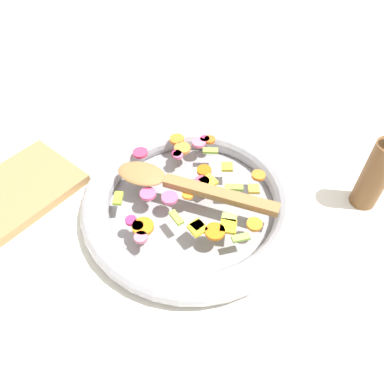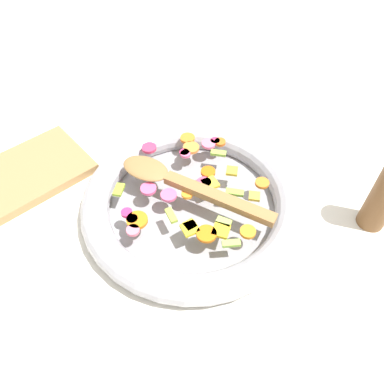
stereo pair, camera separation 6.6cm
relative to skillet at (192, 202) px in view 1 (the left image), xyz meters
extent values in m
plane|color=silver|center=(0.00, 0.00, -0.02)|extent=(4.00, 4.00, 0.00)
cylinder|color=gray|center=(0.00, 0.00, -0.02)|extent=(0.35, 0.35, 0.01)
torus|color=#9E9EA5|center=(0.00, 0.00, 0.00)|extent=(0.40, 0.40, 0.05)
cylinder|color=orange|center=(0.01, -0.12, 0.03)|extent=(0.03, 0.03, 0.01)
cylinder|color=orange|center=(0.09, 0.11, 0.03)|extent=(0.04, 0.04, 0.01)
cylinder|color=orange|center=(-0.01, 0.00, 0.03)|extent=(0.03, 0.03, 0.01)
cylinder|color=#E35E10|center=(0.05, 0.01, 0.03)|extent=(0.03, 0.03, 0.01)
cylinder|color=orange|center=(0.11, -0.07, 0.03)|extent=(0.03, 0.03, 0.01)
cylinder|color=orange|center=(-0.04, -0.08, 0.03)|extent=(0.05, 0.05, 0.01)
cylinder|color=orange|center=(-0.11, 0.01, 0.03)|extent=(0.05, 0.05, 0.01)
cylinder|color=#D6611E|center=(0.13, 0.06, 0.03)|extent=(0.03, 0.03, 0.01)
cylinder|color=orange|center=(0.07, 0.08, 0.03)|extent=(0.04, 0.04, 0.01)
cube|color=#91C243|center=(0.10, 0.04, 0.03)|extent=(0.03, 0.03, 0.01)
cube|color=#99C74D|center=(-0.03, -0.12, 0.03)|extent=(0.03, 0.03, 0.01)
cube|color=#A4C751|center=(-0.01, -0.09, 0.03)|extent=(0.02, 0.03, 0.01)
cube|color=#97BB32|center=(-0.09, 0.09, 0.03)|extent=(0.03, 0.03, 0.01)
cube|color=#81B53E|center=(0.05, -0.05, 0.03)|extent=(0.03, 0.03, 0.01)
cube|color=#A6C53F|center=(-0.06, -0.02, 0.03)|extent=(0.02, 0.03, 0.01)
cylinder|color=#DD6C82|center=(-0.13, 0.00, 0.03)|extent=(0.03, 0.03, 0.01)
cylinder|color=pink|center=(-0.11, 0.02, 0.03)|extent=(0.02, 0.02, 0.01)
cylinder|color=#E75486|center=(-0.05, 0.05, 0.03)|extent=(0.03, 0.03, 0.01)
cylinder|color=pink|center=(0.05, 0.08, 0.03)|extent=(0.03, 0.03, 0.01)
cylinder|color=pink|center=(0.11, 0.07, 0.03)|extent=(0.04, 0.04, 0.01)
cylinder|color=#D92B5F|center=(0.05, 0.08, 0.03)|extent=(0.03, 0.03, 0.01)
cylinder|color=#DA3359|center=(0.01, 0.14, 0.03)|extent=(0.03, 0.03, 0.01)
cylinder|color=#D04365|center=(0.03, 0.00, 0.03)|extent=(0.03, 0.03, 0.01)
cylinder|color=#D52C67|center=(-0.11, 0.04, 0.03)|extent=(0.03, 0.03, 0.01)
cylinder|color=#DF5685|center=(-0.04, 0.02, 0.03)|extent=(0.03, 0.03, 0.01)
cylinder|color=#DD2F5A|center=(0.12, 0.07, 0.03)|extent=(0.02, 0.02, 0.01)
cube|color=yellow|center=(0.04, -0.01, 0.03)|extent=(0.03, 0.03, 0.01)
cube|color=gold|center=(0.09, -0.01, 0.03)|extent=(0.03, 0.03, 0.01)
cube|color=gold|center=(-0.05, -0.05, 0.03)|extent=(0.02, 0.02, 0.01)
cube|color=yellow|center=(-0.02, -0.09, 0.03)|extent=(0.04, 0.04, 0.01)
cube|color=yellow|center=(-0.06, -0.06, 0.03)|extent=(0.03, 0.03, 0.01)
cube|color=gold|center=(0.07, -0.08, 0.03)|extent=(0.03, 0.03, 0.01)
cube|color=olive|center=(0.02, -0.05, 0.04)|extent=(0.09, 0.20, 0.01)
ellipsoid|color=olive|center=(-0.03, 0.09, 0.04)|extent=(0.08, 0.10, 0.01)
cylinder|color=brown|center=(0.22, -0.23, 0.05)|extent=(0.05, 0.05, 0.14)
camera|label=1|loc=(-0.33, -0.28, 0.53)|focal=35.00mm
camera|label=2|loc=(-0.29, -0.32, 0.53)|focal=35.00mm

